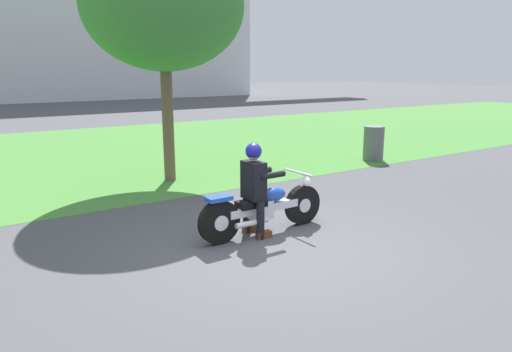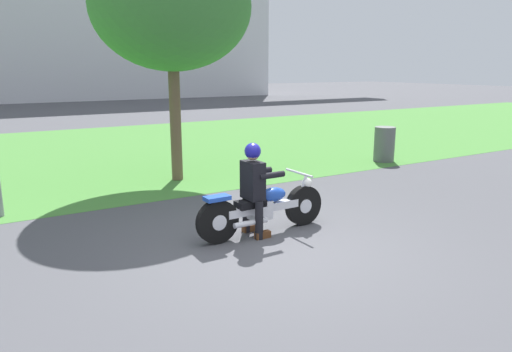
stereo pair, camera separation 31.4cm
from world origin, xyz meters
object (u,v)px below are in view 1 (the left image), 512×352
Objects in this scene: rider_lead at (254,182)px; tree_roadside at (163,6)px; motorcycle_lead at (264,208)px; trash_can at (374,143)px.

rider_lead is 4.93m from tree_roadside.
tree_roadside reaches higher than motorcycle_lead.
tree_roadside is at bearing 83.36° from rider_lead.
motorcycle_lead is 5.18m from tree_roadside.
motorcycle_lead is 1.55× the size of rider_lead.
trash_can is at bearing 26.78° from rider_lead.
rider_lead is at bearing -151.96° from trash_can.
tree_roadside is (0.21, 3.99, 3.30)m from motorcycle_lead.
rider_lead is (-0.17, -0.00, 0.43)m from motorcycle_lead.
motorcycle_lead is 0.46m from rider_lead.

